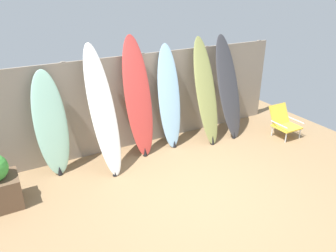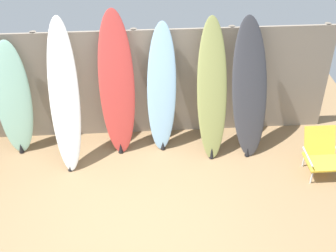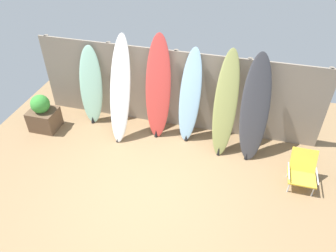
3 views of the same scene
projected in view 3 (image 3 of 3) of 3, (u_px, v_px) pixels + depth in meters
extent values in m
plane|color=#8E704C|center=(148.00, 188.00, 5.98)|extent=(7.68, 7.68, 0.00)
cube|color=gray|center=(175.00, 90.00, 6.96)|extent=(6.08, 0.04, 1.80)
cylinder|color=slate|center=(55.00, 72.00, 7.57)|extent=(0.10, 0.10, 1.80)
cylinder|color=slate|center=(113.00, 80.00, 7.28)|extent=(0.10, 0.10, 1.80)
cylinder|color=slate|center=(175.00, 89.00, 6.99)|extent=(0.10, 0.10, 1.80)
cylinder|color=slate|center=(244.00, 99.00, 6.70)|extent=(0.10, 0.10, 1.80)
cylinder|color=slate|center=(318.00, 109.00, 6.41)|extent=(0.10, 0.10, 1.80)
ellipsoid|color=#9ED6BC|center=(91.00, 86.00, 7.13)|extent=(0.54, 0.44, 1.77)
cone|color=black|center=(93.00, 120.00, 7.48)|extent=(0.08, 0.08, 0.15)
ellipsoid|color=white|center=(120.00, 90.00, 6.65)|extent=(0.48, 0.93, 2.13)
cone|color=black|center=(118.00, 139.00, 6.96)|extent=(0.08, 0.08, 0.13)
ellipsoid|color=#D13D38|center=(158.00, 88.00, 6.64)|extent=(0.56, 0.58, 2.19)
cone|color=black|center=(156.00, 133.00, 7.09)|extent=(0.08, 0.08, 0.16)
ellipsoid|color=#8CB7D6|center=(190.00, 97.00, 6.60)|extent=(0.50, 0.56, 1.97)
cone|color=black|center=(186.00, 138.00, 6.99)|extent=(0.08, 0.08, 0.13)
ellipsoid|color=olive|center=(225.00, 104.00, 6.29)|extent=(0.46, 0.74, 2.06)
cone|color=black|center=(219.00, 151.00, 6.63)|extent=(0.08, 0.08, 0.18)
ellipsoid|color=#38383D|center=(255.00, 109.00, 6.18)|extent=(0.63, 0.77, 2.06)
cone|color=black|center=(246.00, 156.00, 6.53)|extent=(0.08, 0.08, 0.14)
cylinder|color=silver|center=(288.00, 187.00, 5.85)|extent=(0.02, 0.02, 0.22)
cylinder|color=silver|center=(313.00, 192.00, 5.76)|extent=(0.02, 0.02, 0.22)
cylinder|color=silver|center=(288.00, 173.00, 6.13)|extent=(0.02, 0.02, 0.22)
cylinder|color=silver|center=(311.00, 177.00, 6.05)|extent=(0.02, 0.02, 0.22)
cube|color=gold|center=(302.00, 177.00, 5.87)|extent=(0.48, 0.44, 0.03)
cube|color=gold|center=(304.00, 161.00, 5.93)|extent=(0.46, 0.23, 0.42)
cylinder|color=silver|center=(289.00, 171.00, 5.85)|extent=(0.02, 0.44, 0.02)
cylinder|color=silver|center=(317.00, 176.00, 5.76)|extent=(0.02, 0.44, 0.02)
cube|color=brown|center=(45.00, 119.00, 7.25)|extent=(0.59, 0.50, 0.47)
sphere|color=green|center=(40.00, 104.00, 7.00)|extent=(0.40, 0.40, 0.40)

